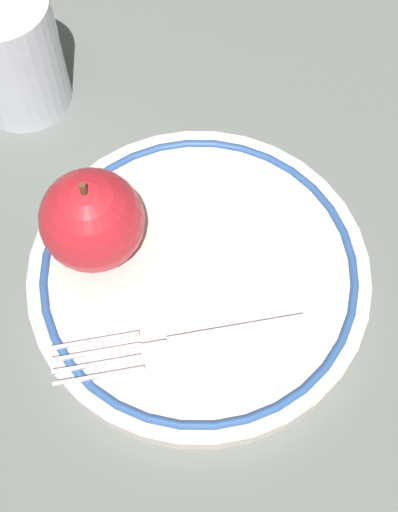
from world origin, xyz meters
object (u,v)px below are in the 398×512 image
at_px(apple_red_whole, 92,220).
at_px(drinking_glass, 12,53).
at_px(plate, 199,274).
at_px(fork, 188,343).

bearing_deg(apple_red_whole, drinking_glass, -35.48).
xyz_separation_m(apple_red_whole, drinking_glass, (0.13, -0.09, -0.00)).
bearing_deg(drinking_glass, plate, 159.28).
bearing_deg(apple_red_whole, fork, 159.73).
xyz_separation_m(plate, fork, (-0.02, 0.05, 0.01)).
relative_size(apple_red_whole, fork, 0.55).
distance_m(fork, drinking_glass, 0.26).
relative_size(plate, fork, 1.66).
xyz_separation_m(fork, drinking_glass, (0.22, -0.13, 0.03)).
bearing_deg(fork, drinking_glass, -68.93).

